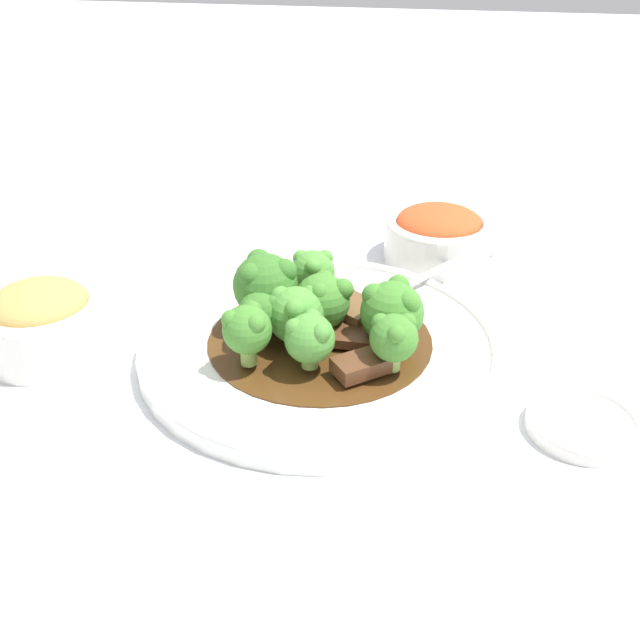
# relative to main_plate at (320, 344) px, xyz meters

# --- Properties ---
(ground_plane) EXTENTS (4.00, 4.00, 0.00)m
(ground_plane) POSITION_rel_main_plate_xyz_m (0.00, 0.00, -0.01)
(ground_plane) COLOR silver
(main_plate) EXTENTS (0.30, 0.30, 0.02)m
(main_plate) POSITION_rel_main_plate_xyz_m (0.00, 0.00, 0.00)
(main_plate) COLOR white
(main_plate) RESTS_ON ground_plane
(beef_strip_0) EXTENTS (0.06, 0.07, 0.01)m
(beef_strip_0) POSITION_rel_main_plate_xyz_m (-0.02, 0.03, 0.01)
(beef_strip_0) COLOR #56331E
(beef_strip_0) RESTS_ON main_plate
(beef_strip_1) EXTENTS (0.05, 0.04, 0.01)m
(beef_strip_1) POSITION_rel_main_plate_xyz_m (0.03, -0.00, 0.01)
(beef_strip_1) COLOR #56331E
(beef_strip_1) RESTS_ON main_plate
(beef_strip_2) EXTENTS (0.07, 0.06, 0.02)m
(beef_strip_2) POSITION_rel_main_plate_xyz_m (0.02, 0.04, 0.02)
(beef_strip_2) COLOR brown
(beef_strip_2) RESTS_ON main_plate
(beef_strip_3) EXTENTS (0.05, 0.05, 0.01)m
(beef_strip_3) POSITION_rel_main_plate_xyz_m (0.04, -0.05, 0.02)
(beef_strip_3) COLOR #56331E
(beef_strip_3) RESTS_ON main_plate
(broccoli_floret_0) EXTENTS (0.04, 0.04, 0.04)m
(broccoli_floret_0) POSITION_rel_main_plate_xyz_m (-0.05, -0.02, 0.04)
(broccoli_floret_0) COLOR #7FA84C
(broccoli_floret_0) RESTS_ON main_plate
(broccoli_floret_1) EXTENTS (0.04, 0.04, 0.05)m
(broccoli_floret_1) POSITION_rel_main_plate_xyz_m (-0.02, 0.06, 0.04)
(broccoli_floret_1) COLOR #7FA84C
(broccoli_floret_1) RESTS_ON main_plate
(broccoli_floret_2) EXTENTS (0.05, 0.05, 0.05)m
(broccoli_floret_2) POSITION_rel_main_plate_xyz_m (0.06, 0.00, 0.04)
(broccoli_floret_2) COLOR #7FA84C
(broccoli_floret_2) RESTS_ON main_plate
(broccoli_floret_3) EXTENTS (0.05, 0.05, 0.06)m
(broccoli_floret_3) POSITION_rel_main_plate_xyz_m (-0.05, 0.01, 0.05)
(broccoli_floret_3) COLOR #7FA84C
(broccoli_floret_3) RESTS_ON main_plate
(broccoli_floret_4) EXTENTS (0.05, 0.05, 0.05)m
(broccoli_floret_4) POSITION_rel_main_plate_xyz_m (-0.02, -0.01, 0.04)
(broccoli_floret_4) COLOR #7FA84C
(broccoli_floret_4) RESTS_ON main_plate
(broccoli_floret_5) EXTENTS (0.04, 0.04, 0.05)m
(broccoli_floret_5) POSITION_rel_main_plate_xyz_m (0.00, -0.05, 0.04)
(broccoli_floret_5) COLOR #7FA84C
(broccoli_floret_5) RESTS_ON main_plate
(broccoli_floret_6) EXTENTS (0.05, 0.05, 0.05)m
(broccoli_floret_6) POSITION_rel_main_plate_xyz_m (0.00, 0.01, 0.04)
(broccoli_floret_6) COLOR #7FA84C
(broccoli_floret_6) RESTS_ON main_plate
(broccoli_floret_7) EXTENTS (0.04, 0.04, 0.05)m
(broccoli_floret_7) POSITION_rel_main_plate_xyz_m (0.06, -0.04, 0.04)
(broccoli_floret_7) COLOR #8EB756
(broccoli_floret_7) RESTS_ON main_plate
(broccoli_floret_8) EXTENTS (0.04, 0.04, 0.05)m
(broccoli_floret_8) POSITION_rel_main_plate_xyz_m (-0.05, -0.05, 0.04)
(broccoli_floret_8) COLOR #7FA84C
(broccoli_floret_8) RESTS_ON main_plate
(serving_spoon) EXTENTS (0.16, 0.21, 0.01)m
(serving_spoon) POSITION_rel_main_plate_xyz_m (0.05, 0.08, 0.02)
(serving_spoon) COLOR #B7B7BC
(serving_spoon) RESTS_ON main_plate
(side_bowl_kimchi) EXTENTS (0.11, 0.11, 0.06)m
(side_bowl_kimchi) POSITION_rel_main_plate_xyz_m (0.09, 0.20, 0.02)
(side_bowl_kimchi) COLOR white
(side_bowl_kimchi) RESTS_ON ground_plane
(side_bowl_appetizer) EXTENTS (0.10, 0.10, 0.06)m
(side_bowl_appetizer) POSITION_rel_main_plate_xyz_m (-0.23, -0.04, 0.02)
(side_bowl_appetizer) COLOR white
(side_bowl_appetizer) RESTS_ON ground_plane
(sauce_dish) EXTENTS (0.08, 0.08, 0.01)m
(sauce_dish) POSITION_rel_main_plate_xyz_m (0.21, -0.07, -0.00)
(sauce_dish) COLOR white
(sauce_dish) RESTS_ON ground_plane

